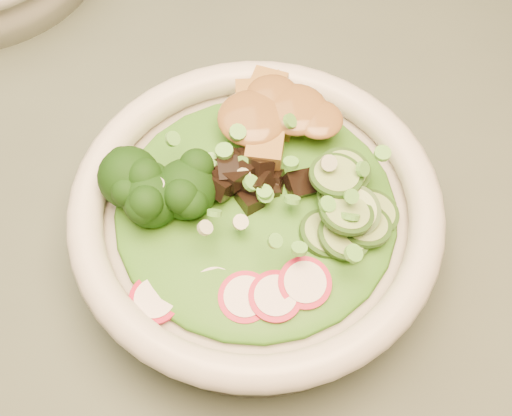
{
  "coord_description": "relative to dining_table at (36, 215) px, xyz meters",
  "views": [
    {
      "loc": [
        0.18,
        -0.33,
        1.19
      ],
      "look_at": [
        0.19,
        -0.1,
        0.8
      ],
      "focal_mm": 50.0,
      "sensor_mm": 36.0,
      "label": 1
    }
  ],
  "objects": [
    {
      "name": "mushroom_heap",
      "position": [
        0.2,
        -0.09,
        0.18
      ],
      "size": [
        0.08,
        0.08,
        0.04
      ],
      "primitive_type": null,
      "rotation": [
        0.0,
        0.0,
        -0.29
      ],
      "color": "black",
      "rests_on": "salad_bowl"
    },
    {
      "name": "peanut_sauce",
      "position": [
        0.21,
        -0.05,
        0.19
      ],
      "size": [
        0.06,
        0.05,
        0.01
      ],
      "primitive_type": "ellipsoid",
      "color": "brown",
      "rests_on": "tofu_cubes"
    },
    {
      "name": "lettuce_bed",
      "position": [
        0.19,
        -0.1,
        0.17
      ],
      "size": [
        0.18,
        0.18,
        0.02
      ],
      "primitive_type": "ellipsoid",
      "color": "#285812",
      "rests_on": "salad_bowl"
    },
    {
      "name": "scallion_garnish",
      "position": [
        0.19,
        -0.1,
        0.19
      ],
      "size": [
        0.17,
        0.17,
        0.02
      ],
      "primitive_type": null,
      "color": "#5CB23F",
      "rests_on": "salad_bowl"
    },
    {
      "name": "cucumber_slices",
      "position": [
        0.25,
        -0.11,
        0.18
      ],
      "size": [
        0.08,
        0.08,
        0.03
      ],
      "primitive_type": null,
      "rotation": [
        0.0,
        0.0,
        -0.29
      ],
      "color": "#8AB564",
      "rests_on": "salad_bowl"
    },
    {
      "name": "radish_slices",
      "position": [
        0.18,
        -0.16,
        0.17
      ],
      "size": [
        0.1,
        0.06,
        0.02
      ],
      "primitive_type": null,
      "rotation": [
        0.0,
        0.0,
        -0.29
      ],
      "color": "#A60C2A",
      "rests_on": "salad_bowl"
    },
    {
      "name": "salad_bowl",
      "position": [
        0.19,
        -0.1,
        0.15
      ],
      "size": [
        0.24,
        0.24,
        0.06
      ],
      "rotation": [
        0.0,
        0.0,
        -0.29
      ],
      "color": "silver",
      "rests_on": "dining_table"
    },
    {
      "name": "tofu_cubes",
      "position": [
        0.21,
        -0.05,
        0.18
      ],
      "size": [
        0.09,
        0.07,
        0.03
      ],
      "primitive_type": null,
      "rotation": [
        0.0,
        0.0,
        -0.29
      ],
      "color": "olive",
      "rests_on": "salad_bowl"
    },
    {
      "name": "broccoli_florets",
      "position": [
        0.14,
        -0.09,
        0.18
      ],
      "size": [
        0.09,
        0.08,
        0.04
      ],
      "primitive_type": null,
      "rotation": [
        0.0,
        0.0,
        -0.29
      ],
      "color": "black",
      "rests_on": "salad_bowl"
    },
    {
      "name": "dining_table",
      "position": [
        0.0,
        0.0,
        0.0
      ],
      "size": [
        1.2,
        0.8,
        0.75
      ],
      "color": "black",
      "rests_on": "ground"
    },
    {
      "name": "floor",
      "position": [
        0.0,
        0.0,
        -0.64
      ],
      "size": [
        4.0,
        4.0,
        0.0
      ],
      "primitive_type": "plane",
      "color": "brown",
      "rests_on": "ground"
    }
  ]
}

